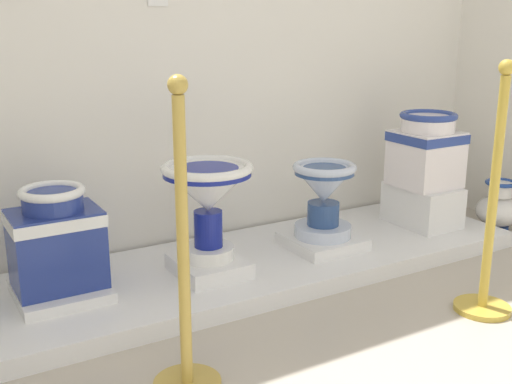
# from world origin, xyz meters

# --- Properties ---
(display_platform) EXTENTS (2.73, 0.82, 0.08)m
(display_platform) POSITION_xyz_m (1.73, 2.74, 0.04)
(display_platform) COLOR white
(display_platform) RESTS_ON ground_plane
(plinth_block_pale_glazed) EXTENTS (0.37, 0.40, 0.04)m
(plinth_block_pale_glazed) POSITION_xyz_m (0.73, 2.77, 0.10)
(plinth_block_pale_glazed) COLOR white
(plinth_block_pale_glazed) RESTS_ON display_platform
(antique_toilet_pale_glazed) EXTENTS (0.37, 0.28, 0.43)m
(antique_toilet_pale_glazed) POSITION_xyz_m (0.73, 2.77, 0.34)
(antique_toilet_pale_glazed) COLOR navy
(antique_toilet_pale_glazed) RESTS_ON plinth_block_pale_glazed
(plinth_block_squat_floral) EXTENTS (0.30, 0.34, 0.07)m
(plinth_block_squat_floral) POSITION_xyz_m (1.38, 2.67, 0.12)
(plinth_block_squat_floral) COLOR white
(plinth_block_squat_floral) RESTS_ON display_platform
(antique_toilet_squat_floral) EXTENTS (0.41, 0.41, 0.45)m
(antique_toilet_squat_floral) POSITION_xyz_m (1.38, 2.67, 0.47)
(antique_toilet_squat_floral) COLOR white
(antique_toilet_squat_floral) RESTS_ON plinth_block_squat_floral
(plinth_block_rightmost) EXTENTS (0.36, 0.36, 0.06)m
(plinth_block_rightmost) POSITION_xyz_m (2.04, 2.69, 0.11)
(plinth_block_rightmost) COLOR white
(plinth_block_rightmost) RESTS_ON display_platform
(antique_toilet_rightmost) EXTENTS (0.32, 0.32, 0.38)m
(antique_toilet_rightmost) POSITION_xyz_m (2.04, 2.69, 0.38)
(antique_toilet_rightmost) COLOR silver
(antique_toilet_rightmost) RESTS_ON plinth_block_rightmost
(plinth_block_slender_white) EXTENTS (0.28, 0.39, 0.23)m
(plinth_block_slender_white) POSITION_xyz_m (2.76, 2.71, 0.19)
(plinth_block_slender_white) COLOR white
(plinth_block_slender_white) RESTS_ON display_platform
(antique_toilet_slender_white) EXTENTS (0.33, 0.32, 0.41)m
(antique_toilet_slender_white) POSITION_xyz_m (2.76, 2.71, 0.53)
(antique_toilet_slender_white) COLOR white
(antique_toilet_slender_white) RESTS_ON plinth_block_slender_white
(decorative_vase_spare) EXTENTS (0.26, 0.26, 0.30)m
(decorative_vase_spare) POSITION_xyz_m (3.24, 2.57, 0.14)
(decorative_vase_spare) COLOR #214294
(decorative_vase_spare) RESTS_ON ground_plane
(stanchion_post_near_left) EXTENTS (0.23, 0.23, 1.06)m
(stanchion_post_near_left) POSITION_xyz_m (0.96, 1.98, 0.35)
(stanchion_post_near_left) COLOR #B5953E
(stanchion_post_near_left) RESTS_ON ground_plane
(stanchion_post_near_right) EXTENTS (0.24, 0.24, 1.07)m
(stanchion_post_near_right) POSITION_xyz_m (2.30, 1.88, 0.34)
(stanchion_post_near_right) COLOR gold
(stanchion_post_near_right) RESTS_ON ground_plane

